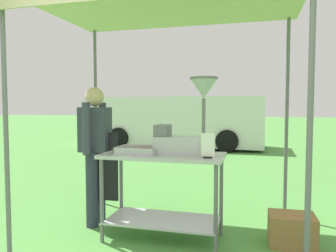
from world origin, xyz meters
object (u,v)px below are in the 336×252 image
Objects in this scene: menu_sign at (208,148)px; van_white at (178,121)px; donut_tray at (138,151)px; donut_fryer at (188,126)px; donut_cart at (163,179)px; supply_crate at (292,230)px; vendor at (96,148)px; stall_canopy at (166,9)px.

van_white is (-2.09, 7.76, -0.12)m from menu_sign.
menu_sign is (0.76, -0.13, 0.08)m from donut_tray.
donut_tray is at bearing -80.05° from van_white.
menu_sign is at bearing -40.62° from donut_fryer.
van_white reaches higher than donut_tray.
donut_cart is at bearing 6.82° from donut_tray.
donut_fryer reaches higher than menu_sign.
supply_crate is at bearing 7.18° from donut_cart.
donut_fryer reaches higher than donut_cart.
donut_fryer is 0.14× the size of van_white.
donut_tray is at bearing -22.32° from vendor.
menu_sign is at bearing -158.11° from supply_crate.
menu_sign is (0.24, -0.20, -0.19)m from donut_fryer.
van_white reaches higher than menu_sign.
van_white is at bearing 99.95° from donut_tray.
donut_cart reaches higher than supply_crate.
supply_crate is 8.01m from van_white.
stall_canopy reaches higher than vendor.
menu_sign is at bearing -18.11° from donut_cart.
donut_fryer reaches higher than vendor.
stall_canopy is at bearing -77.91° from van_white.
van_white is at bearing 101.94° from donut_cart.
donut_cart is 0.78× the size of vendor.
supply_crate is (1.04, 0.12, -1.04)m from donut_fryer.
donut_fryer is (0.52, 0.08, 0.27)m from donut_tray.
donut_fryer is at bearing 9.76° from donut_cart.
stall_canopy is 1.51m from donut_tray.
donut_tray is (-0.27, -0.13, -1.48)m from stall_canopy.
menu_sign is 0.15× the size of vendor.
vendor is at bearing 171.11° from donut_fryer.
van_white reaches higher than donut_cart.
stall_canopy reaches higher than donut_tray.
menu_sign is (0.49, -0.26, -1.40)m from stall_canopy.
menu_sign is at bearing -9.59° from donut_tray.
donut_fryer is at bearing -76.19° from van_white.
donut_fryer is at bearing 8.25° from donut_tray.
van_white is at bearing 111.28° from supply_crate.
donut_cart is 7.77m from van_white.
vendor is at bearing 172.19° from stall_canopy.
vendor is at bearing 178.47° from supply_crate.
donut_fryer is 0.37m from menu_sign.
donut_tray is 7.75m from van_white.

